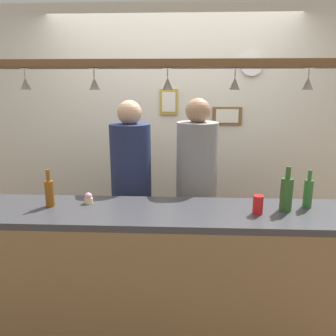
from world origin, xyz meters
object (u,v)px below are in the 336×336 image
Objects in this scene: drink_can at (258,205)px; bottle_champagne_green at (286,193)px; person_right_grey_shirt at (197,180)px; picture_frame_crest at (169,102)px; person_middle_navy_shirt at (131,181)px; bottle_beer_green_import at (308,193)px; wall_clock at (252,65)px; bottle_beer_amber_tall at (49,192)px; cupcake at (89,198)px; picture_frame_lower_pair at (227,116)px.

bottle_champagne_green is at bearing 19.52° from drink_can.
person_right_grey_shirt is 1.03m from picture_frame_crest.
person_middle_navy_shirt is 6.54× the size of picture_frame_crest.
picture_frame_crest is (-1.01, 1.30, 0.54)m from bottle_beer_green_import.
drink_can is 0.55× the size of wall_clock.
wall_clock reaches higher than bottle_beer_amber_tall.
person_right_grey_shirt is 0.93m from cupcake.
person_right_grey_shirt is at bearing -125.16° from wall_clock.
person_middle_navy_shirt is 0.56m from cupcake.
person_right_grey_shirt is 5.73× the size of bottle_champagne_green.
picture_frame_lower_pair reaches higher than drink_can.
cupcake is 1.77m from picture_frame_lower_pair.
person_right_grey_shirt is at bearing 0.00° from person_middle_navy_shirt.
drink_can is 1.68m from picture_frame_crest.
bottle_beer_green_import is 0.87× the size of picture_frame_lower_pair.
person_right_grey_shirt is at bearing 134.27° from bottle_champagne_green.
wall_clock is (0.55, 0.78, 0.97)m from person_right_grey_shirt.
bottle_champagne_green is 1.15× the size of bottle_beer_green_import.
person_middle_navy_shirt is 1.28m from picture_frame_lower_pair.
picture_frame_crest is at bearing 114.14° from drink_can.
cupcake is (-0.22, -0.51, 0.02)m from person_middle_navy_shirt.
bottle_champagne_green is at bearing -58.46° from picture_frame_crest.
person_middle_navy_shirt is 1.67m from wall_clock.
cupcake is (-1.35, 0.07, -0.08)m from bottle_champagne_green.
picture_frame_crest reaches higher than bottle_beer_green_import.
wall_clock is at bearing 54.84° from person_right_grey_shirt.
bottle_beer_green_import is at bearing -21.66° from person_middle_navy_shirt.
person_right_grey_shirt is at bearing 33.43° from cupcake.
bottle_beer_amber_tall is 1.97m from picture_frame_lower_pair.
bottle_beer_amber_tall is at bearing -139.08° from wall_clock.
bottle_beer_green_import is 3.33× the size of cupcake.
cupcake is (-0.78, -0.51, 0.00)m from person_right_grey_shirt.
wall_clock is (1.57, 1.36, 0.91)m from bottle_beer_amber_tall.
wall_clock is (-0.02, 1.36, 0.89)m from bottle_champagne_green.
person_middle_navy_shirt is 1.39m from bottle_beer_green_import.
picture_frame_crest reaches higher than picture_frame_lower_pair.
bottle_beer_amber_tall is 1.65m from picture_frame_crest.
wall_clock is at bearing -0.43° from picture_frame_crest.
bottle_beer_green_import is at bearing 23.39° from bottle_champagne_green.
bottle_beer_green_import is 2.13× the size of drink_can.
bottle_beer_green_import is at bearing -52.18° from picture_frame_crest.
wall_clock is at bearing -1.61° from picture_frame_lower_pair.
person_middle_navy_shirt is at bearing -180.00° from person_right_grey_shirt.
picture_frame_crest is (-0.84, 1.37, 0.52)m from bottle_champagne_green.
wall_clock is at bearing 90.81° from bottle_champagne_green.
person_middle_navy_shirt reaches higher than picture_frame_lower_pair.
picture_frame_crest is 1.18× the size of wall_clock.
bottle_beer_green_import is (0.17, 0.07, -0.01)m from bottle_champagne_green.
picture_frame_lower_pair is at bearing 41.77° from person_middle_navy_shirt.
person_middle_navy_shirt is at bearing -109.60° from picture_frame_crest.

